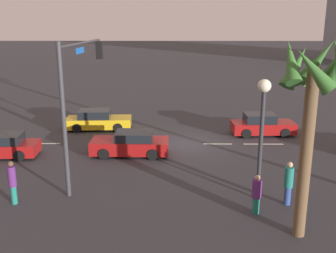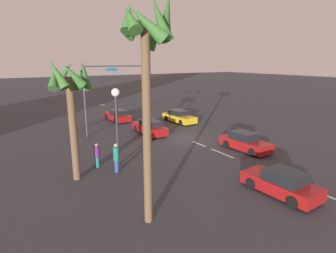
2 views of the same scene
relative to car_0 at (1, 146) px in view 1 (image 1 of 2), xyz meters
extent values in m
plane|color=#333338|center=(-10.51, -2.45, -0.62)|extent=(220.00, 220.00, 0.00)
cube|color=silver|center=(-15.55, -2.45, -0.62)|extent=(2.51, 0.14, 0.01)
cube|color=silver|center=(-12.68, -2.45, -0.62)|extent=(1.81, 0.14, 0.01)
cube|color=silver|center=(-1.59, -2.45, -0.62)|extent=(2.17, 0.14, 0.01)
cube|color=maroon|center=(0.06, 0.00, -0.12)|extent=(4.35, 1.84, 0.68)
cube|color=black|center=(-0.20, -0.01, 0.47)|extent=(2.11, 1.55, 0.50)
cylinder|color=black|center=(-1.30, 0.73, -0.30)|extent=(0.65, 0.25, 0.64)
cylinder|color=black|center=(-1.24, -0.83, -0.30)|extent=(0.65, 0.25, 0.64)
cube|color=maroon|center=(-15.96, -4.58, -0.10)|extent=(4.27, 1.87, 0.72)
cube|color=black|center=(-15.70, -4.56, 0.55)|extent=(2.08, 1.57, 0.57)
cylinder|color=black|center=(-17.22, -5.42, -0.30)|extent=(0.65, 0.25, 0.64)
cylinder|color=black|center=(-17.29, -3.86, -0.30)|extent=(0.65, 0.25, 0.64)
cylinder|color=black|center=(-14.62, -5.29, -0.30)|extent=(0.65, 0.25, 0.64)
cylinder|color=black|center=(-14.70, -3.73, -0.30)|extent=(0.65, 0.25, 0.64)
cube|color=gold|center=(-4.58, -5.84, -0.12)|extent=(4.64, 1.98, 0.69)
cube|color=black|center=(-4.31, -5.83, 0.50)|extent=(2.26, 1.65, 0.55)
cylinder|color=black|center=(-5.95, -6.74, -0.30)|extent=(0.65, 0.25, 0.64)
cylinder|color=black|center=(-6.03, -5.09, -0.30)|extent=(0.65, 0.25, 0.64)
cylinder|color=black|center=(-3.13, -6.59, -0.30)|extent=(0.65, 0.25, 0.64)
cylinder|color=black|center=(-3.21, -4.94, -0.30)|extent=(0.65, 0.25, 0.64)
cube|color=maroon|center=(-7.34, -0.42, -0.09)|extent=(4.48, 1.87, 0.75)
cube|color=black|center=(-7.61, -0.42, 0.52)|extent=(2.17, 1.61, 0.48)
cylinder|color=black|center=(-5.95, 0.38, -0.30)|extent=(0.64, 0.23, 0.64)
cylinder|color=black|center=(-5.98, -1.29, -0.30)|extent=(0.64, 0.23, 0.64)
cylinder|color=black|center=(-8.70, 0.44, -0.30)|extent=(0.64, 0.23, 0.64)
cylinder|color=black|center=(-8.74, -1.23, -0.30)|extent=(0.64, 0.23, 0.64)
cylinder|color=#38383D|center=(-5.14, 5.11, 2.77)|extent=(0.20, 0.20, 6.79)
cylinder|color=#38383D|center=(-5.45, 2.20, 5.92)|extent=(0.74, 5.84, 0.12)
cube|color=black|center=(-5.76, -0.71, 5.35)|extent=(0.35, 0.35, 0.95)
sphere|color=#360503|center=(-5.78, -0.89, 5.64)|extent=(0.20, 0.20, 0.20)
sphere|color=orange|center=(-5.78, -0.89, 5.34)|extent=(0.20, 0.20, 0.20)
sphere|color=black|center=(-5.78, -0.89, 5.04)|extent=(0.20, 0.20, 0.20)
cube|color=#1959B2|center=(-5.42, 2.49, 5.60)|extent=(0.16, 1.10, 0.28)
cylinder|color=#2D2D33|center=(-13.55, 5.32, 1.75)|extent=(0.18, 0.18, 4.75)
sphere|color=#F2EACC|center=(-13.55, 5.32, 4.40)|extent=(0.56, 0.56, 0.56)
cylinder|color=#1E7266|center=(-13.19, 6.70, -0.27)|extent=(0.38, 0.38, 0.70)
cylinder|color=#59266B|center=(-13.19, 6.70, 0.45)|extent=(0.50, 0.50, 0.76)
sphere|color=tan|center=(-13.19, 6.70, 0.94)|extent=(0.21, 0.21, 0.21)
cylinder|color=#1E7266|center=(-3.00, 5.93, -0.22)|extent=(0.30, 0.30, 0.81)
cylinder|color=#59266B|center=(-3.00, 5.93, 0.63)|extent=(0.40, 0.40, 0.89)
sphere|color=brown|center=(-3.00, 5.93, 1.19)|extent=(0.24, 0.24, 0.24)
cylinder|color=#2D478C|center=(-14.70, 5.90, -0.22)|extent=(0.39, 0.39, 0.81)
cylinder|color=#1E7266|center=(-14.70, 5.90, 0.62)|extent=(0.52, 0.52, 0.88)
sphere|color=tan|center=(-14.70, 5.90, 1.18)|extent=(0.24, 0.24, 0.24)
cylinder|color=brown|center=(-14.43, 8.37, 2.47)|extent=(0.44, 0.44, 6.18)
cone|color=#38702D|center=(-13.65, 8.41, 5.74)|extent=(0.62, 1.39, 1.61)
cone|color=#38702D|center=(-14.16, 9.13, 5.55)|extent=(1.58, 1.03, 1.57)
cone|color=#38702D|center=(-14.79, 7.56, 5.62)|extent=(1.53, 1.09, 1.79)
cone|color=#38702D|center=(-14.03, 7.72, 5.47)|extent=(1.39, 1.16, 1.59)
camera|label=1|loc=(-9.73, 21.55, 7.15)|focal=42.70mm
camera|label=2|loc=(-30.62, 11.87, 6.45)|focal=29.37mm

